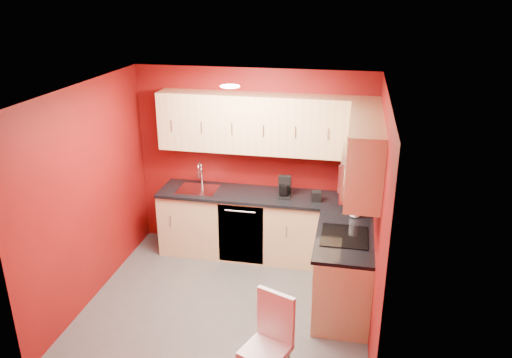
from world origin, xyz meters
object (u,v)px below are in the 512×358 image
(paper_towel, at_px, (355,206))
(dining_chair, at_px, (265,346))
(sink, at_px, (198,186))
(microwave, at_px, (360,173))
(napkin_holder, at_px, (316,196))
(coffee_maker, at_px, (284,187))

(paper_towel, distance_m, dining_chair, 2.14)
(sink, xyz_separation_m, paper_towel, (2.08, -0.46, 0.10))
(paper_towel, bearing_deg, microwave, -88.79)
(napkin_holder, bearing_deg, dining_chair, -95.79)
(microwave, distance_m, napkin_holder, 1.25)
(microwave, xyz_separation_m, paper_towel, (-0.01, 0.55, -0.62))
(napkin_holder, bearing_deg, sink, 176.76)
(sink, height_order, napkin_holder, sink)
(microwave, xyz_separation_m, napkin_holder, (-0.50, 0.91, -0.69))
(microwave, height_order, dining_chair, microwave)
(microwave, height_order, napkin_holder, microwave)
(dining_chair, bearing_deg, paper_towel, 91.70)
(microwave, bearing_deg, coffee_maker, 133.86)
(coffee_maker, distance_m, dining_chair, 2.42)
(paper_towel, bearing_deg, dining_chair, -110.41)
(coffee_maker, xyz_separation_m, dining_chair, (0.19, -2.34, -0.58))
(microwave, xyz_separation_m, dining_chair, (-0.73, -1.39, -1.19))
(microwave, height_order, coffee_maker, microwave)
(napkin_holder, relative_size, dining_chair, 0.14)
(coffee_maker, xyz_separation_m, napkin_holder, (0.42, -0.04, -0.07))
(coffee_maker, bearing_deg, microwave, -48.96)
(microwave, relative_size, dining_chair, 0.82)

